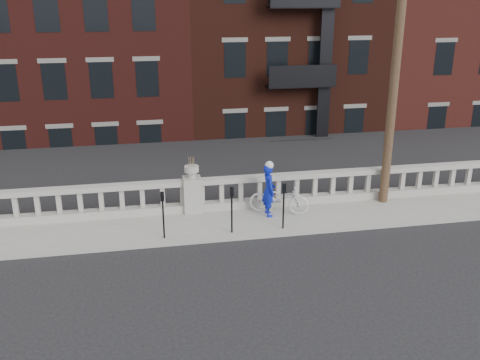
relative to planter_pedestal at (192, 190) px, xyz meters
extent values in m
plane|color=black|center=(0.00, -3.95, -0.83)|extent=(120.00, 120.00, 0.00)
cube|color=gray|center=(0.00, -0.95, -0.76)|extent=(32.00, 2.20, 0.15)
cube|color=gray|center=(0.00, 0.00, -0.56)|extent=(28.00, 0.34, 0.25)
cube|color=gray|center=(0.00, 0.00, 0.27)|extent=(28.00, 0.34, 0.16)
cube|color=gray|center=(0.00, 0.00, -0.13)|extent=(0.55, 0.55, 1.10)
cylinder|color=gray|center=(0.00, 0.00, 0.52)|extent=(0.24, 0.24, 0.20)
cylinder|color=gray|center=(0.00, 0.00, 0.70)|extent=(0.44, 0.44, 0.18)
cube|color=#605E59|center=(0.00, 0.35, -3.26)|extent=(36.00, 0.50, 5.15)
cube|color=black|center=(0.00, 22.00, -6.08)|extent=(80.00, 44.00, 0.50)
cube|color=#595651|center=(-2.00, 4.50, -3.83)|extent=(16.00, 7.00, 4.00)
cube|color=#595651|center=(22.00, 29.00, 3.17)|extent=(14.00, 14.00, 18.00)
cube|color=#461714|center=(-4.00, 16.00, 1.17)|extent=(10.00, 14.00, 14.00)
cube|color=#35150E|center=(6.00, 16.00, 1.92)|extent=(10.00, 14.00, 15.50)
cube|color=maroon|center=(16.00, 16.00, 0.17)|extent=(10.00, 14.00, 12.00)
cylinder|color=#422D1E|center=(6.20, -0.35, 4.32)|extent=(0.28, 0.28, 10.00)
cylinder|color=black|center=(-0.99, -1.80, -0.13)|extent=(0.05, 0.05, 1.10)
cube|color=black|center=(-0.99, -1.80, 0.55)|extent=(0.10, 0.08, 0.26)
cube|color=black|center=(-0.99, -1.85, 0.59)|extent=(0.06, 0.01, 0.08)
cylinder|color=black|center=(0.92, -1.80, -0.13)|extent=(0.05, 0.05, 1.10)
cube|color=black|center=(0.92, -1.80, 0.55)|extent=(0.10, 0.08, 0.26)
cube|color=black|center=(0.92, -1.85, 0.59)|extent=(0.06, 0.01, 0.08)
cylinder|color=black|center=(2.42, -1.80, -0.13)|extent=(0.05, 0.05, 1.10)
cube|color=black|center=(2.42, -1.80, 0.55)|extent=(0.10, 0.08, 0.26)
cube|color=black|center=(2.42, -1.85, 0.59)|extent=(0.06, 0.01, 0.08)
imported|color=silver|center=(2.60, -0.66, -0.20)|extent=(1.94, 1.27, 0.96)
imported|color=#0B1AB0|center=(2.24, -0.75, 0.13)|extent=(0.41, 0.60, 1.61)
camera|label=1|loc=(-1.47, -15.44, 5.73)|focal=40.00mm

